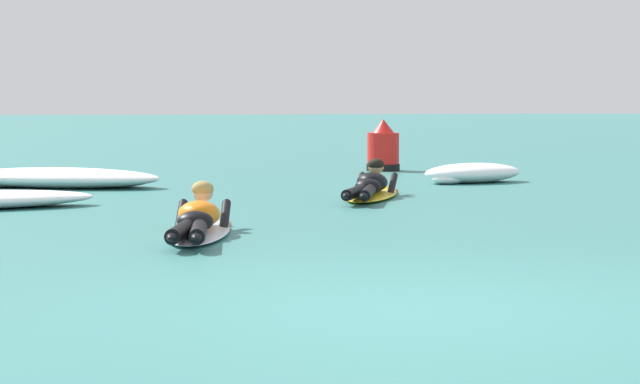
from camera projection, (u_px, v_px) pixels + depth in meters
name	position (u px, v px, depth m)	size (l,w,h in m)	color
ground_plane	(277.00, 188.00, 17.89)	(120.00, 120.00, 0.00)	#387A75
surfer_near	(198.00, 222.00, 11.91)	(0.83, 2.68, 0.54)	silver
surfer_far	(370.00, 188.00, 16.18)	(1.24, 2.66, 0.54)	yellow
whitewater_front	(473.00, 173.00, 19.01)	(1.83, 1.34, 0.30)	white
whitewater_mid_left	(58.00, 178.00, 18.05)	(3.27, 2.07, 0.29)	white
channel_marker_buoy	(383.00, 151.00, 21.90)	(0.59, 0.59, 0.90)	red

